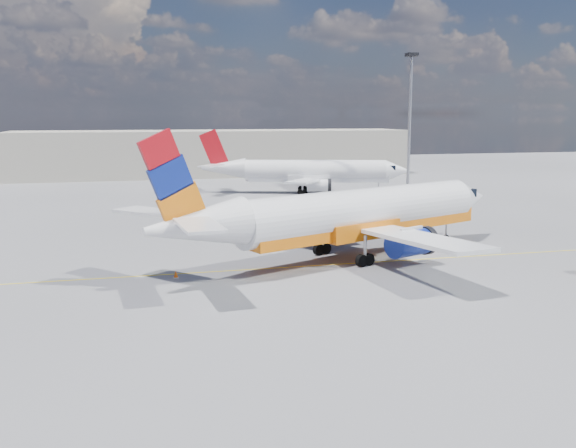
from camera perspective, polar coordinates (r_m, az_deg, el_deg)
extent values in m
plane|color=#58585D|center=(43.55, 0.18, -4.82)|extent=(240.00, 240.00, 0.00)
cube|color=yellow|center=(46.37, -0.74, -3.91)|extent=(70.00, 0.15, 0.01)
cube|color=#ABA493|center=(117.06, -6.62, 6.30)|extent=(70.00, 14.00, 8.00)
cylinder|color=white|center=(49.60, 6.66, 1.19)|extent=(21.73, 11.81, 3.42)
cone|color=white|center=(59.35, 15.83, 2.30)|extent=(5.05, 4.73, 3.42)
cone|color=white|center=(40.91, -8.26, -0.17)|extent=(7.76, 5.75, 3.25)
cube|color=black|center=(58.17, 15.02, 2.74)|extent=(2.48, 2.80, 0.71)
cube|color=orange|center=(50.13, 7.05, -0.07)|extent=(21.50, 11.26, 1.21)
cube|color=white|center=(54.05, 0.30, 0.99)|extent=(9.85, 11.59, 0.81)
cube|color=white|center=(43.88, 11.59, -1.27)|extent=(5.08, 12.44, 0.81)
cylinder|color=navy|center=(53.53, 3.65, -0.15)|extent=(4.09, 3.18, 1.91)
cylinder|color=navy|center=(47.18, 10.87, -1.66)|extent=(4.09, 3.18, 1.91)
cylinder|color=black|center=(54.59, 4.93, 0.03)|extent=(1.29, 2.14, 2.12)
cylinder|color=black|center=(48.37, 12.15, -1.42)|extent=(1.29, 2.14, 2.12)
cube|color=orange|center=(39.80, -10.28, 3.96)|extent=(4.47, 2.13, 6.29)
cube|color=white|center=(42.97, -12.14, 1.07)|extent=(4.98, 5.25, 0.18)
cube|color=white|center=(37.30, -7.91, -0.11)|extent=(2.65, 5.21, 0.18)
cylinder|color=#9D9CA5|center=(57.34, 13.90, -0.27)|extent=(0.24, 0.24, 2.12)
cylinder|color=black|center=(57.51, 13.86, -1.22)|extent=(0.61, 0.44, 0.56)
cylinder|color=black|center=(50.60, 3.04, -2.24)|extent=(0.98, 0.71, 0.91)
cylinder|color=black|center=(47.10, 6.85, -3.20)|extent=(0.98, 0.71, 0.91)
cylinder|color=white|center=(89.37, 2.44, 4.76)|extent=(19.45, 8.20, 2.99)
cone|color=white|center=(90.24, 9.76, 4.68)|extent=(4.21, 3.85, 2.99)
cone|color=white|center=(90.10, -5.73, 4.96)|extent=(6.71, 4.43, 2.84)
cube|color=black|center=(90.03, 8.98, 5.00)|extent=(2.00, 2.36, 0.62)
cube|color=white|center=(89.47, 2.72, 4.12)|extent=(19.30, 7.69, 1.06)
cube|color=white|center=(95.57, 1.60, 4.62)|extent=(3.18, 10.66, 0.71)
cube|color=white|center=(83.30, 1.58, 3.86)|extent=(7.72, 10.56, 0.71)
cylinder|color=white|center=(93.47, 2.68, 3.98)|extent=(3.51, 2.48, 1.67)
cylinder|color=white|center=(85.59, 2.76, 3.44)|extent=(3.51, 2.48, 1.67)
cylinder|color=black|center=(93.51, 3.54, 3.98)|extent=(0.93, 1.90, 1.85)
cylinder|color=black|center=(85.63, 3.71, 3.44)|extent=(0.93, 1.90, 1.85)
cube|color=#B40D16|center=(90.09, -6.60, 6.66)|extent=(4.05, 1.39, 5.50)
cube|color=white|center=(93.01, -6.33, 5.46)|extent=(2.09, 4.47, 0.16)
cube|color=white|center=(87.45, -6.84, 5.17)|extent=(4.07, 4.73, 0.16)
cylinder|color=#9D9CA5|center=(90.11, 8.05, 3.40)|extent=(0.20, 0.20, 1.85)
cylinder|color=black|center=(90.21, 8.04, 2.86)|extent=(0.53, 0.34, 0.49)
cylinder|color=black|center=(91.75, 1.31, 3.16)|extent=(0.85, 0.54, 0.79)
cylinder|color=black|center=(87.55, 1.29, 2.84)|extent=(0.85, 0.54, 0.79)
cube|color=white|center=(44.26, -9.93, -4.71)|extent=(0.36, 0.36, 0.04)
cone|color=#F25D09|center=(44.20, -9.94, -4.39)|extent=(0.30, 0.30, 0.46)
cylinder|color=#9D9CA5|center=(86.17, 10.74, 8.35)|extent=(0.40, 0.40, 18.16)
cube|color=black|center=(86.47, 10.94, 14.56)|extent=(1.36, 1.36, 0.45)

